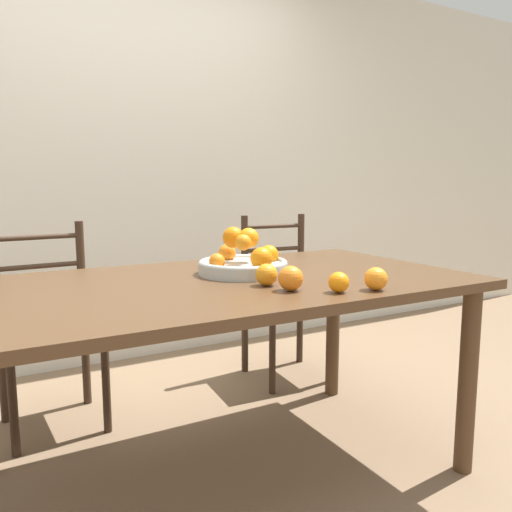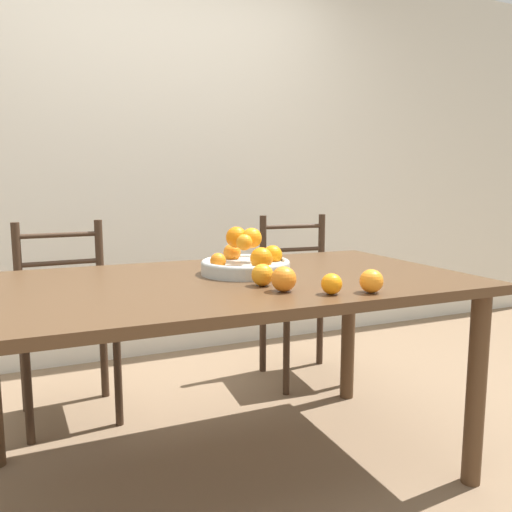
# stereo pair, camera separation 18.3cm
# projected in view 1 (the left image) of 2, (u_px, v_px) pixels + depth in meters

# --- Properties ---
(ground_plane) EXTENTS (12.00, 12.00, 0.00)m
(ground_plane) POSITION_uv_depth(u_px,v_px,m) (227.00, 475.00, 1.93)
(ground_plane) COLOR #7F664C
(wall_back) EXTENTS (8.00, 0.06, 2.60)m
(wall_back) POSITION_uv_depth(u_px,v_px,m) (118.00, 154.00, 3.06)
(wall_back) COLOR silver
(wall_back) RESTS_ON ground_plane
(dining_table) EXTENTS (1.81, 1.00, 0.77)m
(dining_table) POSITION_uv_depth(u_px,v_px,m) (225.00, 303.00, 1.83)
(dining_table) COLOR #4C331E
(dining_table) RESTS_ON ground_plane
(fruit_bowl) EXTENTS (0.35, 0.35, 0.18)m
(fruit_bowl) POSITION_uv_depth(u_px,v_px,m) (244.00, 262.00, 1.93)
(fruit_bowl) COLOR #B2B7B2
(fruit_bowl) RESTS_ON dining_table
(orange_loose_0) EXTENTS (0.08, 0.08, 0.08)m
(orange_loose_0) POSITION_uv_depth(u_px,v_px,m) (376.00, 279.00, 1.63)
(orange_loose_0) COLOR orange
(orange_loose_0) RESTS_ON dining_table
(orange_loose_1) EXTENTS (0.08, 0.08, 0.08)m
(orange_loose_1) POSITION_uv_depth(u_px,v_px,m) (291.00, 278.00, 1.62)
(orange_loose_1) COLOR orange
(orange_loose_1) RESTS_ON dining_table
(orange_loose_2) EXTENTS (0.07, 0.07, 0.07)m
(orange_loose_2) POSITION_uv_depth(u_px,v_px,m) (339.00, 282.00, 1.59)
(orange_loose_2) COLOR orange
(orange_loose_2) RESTS_ON dining_table
(orange_loose_3) EXTENTS (0.08, 0.08, 0.08)m
(orange_loose_3) POSITION_uv_depth(u_px,v_px,m) (267.00, 275.00, 1.70)
(orange_loose_3) COLOR orange
(orange_loose_3) RESTS_ON dining_table
(chair_left) EXTENTS (0.44, 0.43, 0.94)m
(chair_left) POSITION_uv_depth(u_px,v_px,m) (49.00, 329.00, 2.29)
(chair_left) COLOR #382619
(chair_left) RESTS_ON ground_plane
(chair_right) EXTENTS (0.44, 0.43, 0.94)m
(chair_right) POSITION_uv_depth(u_px,v_px,m) (284.00, 299.00, 2.90)
(chair_right) COLOR #382619
(chair_right) RESTS_ON ground_plane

